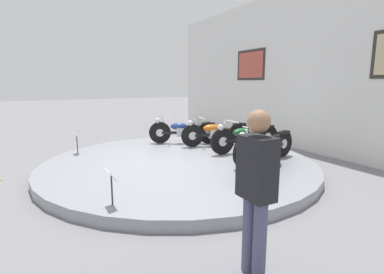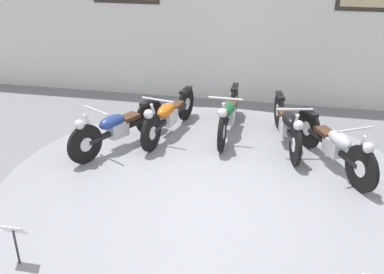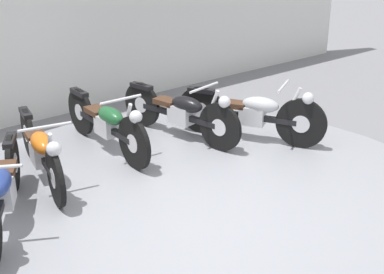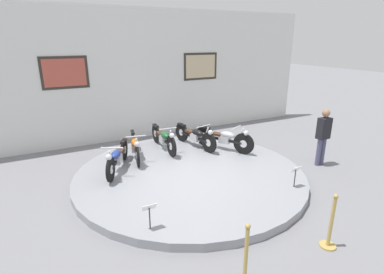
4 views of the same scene
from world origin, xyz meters
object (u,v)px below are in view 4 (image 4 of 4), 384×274
(motorcycle_orange, at_px, (135,145))
(motorcycle_silver, at_px, (225,138))
(info_placard_front_left, at_px, (149,211))
(stanchion_post_right_of_entry, at_px, (330,229))
(info_placard_front_centre, at_px, (296,172))
(stanchion_post_left_of_entry, at_px, (245,264))
(visitor_standing, at_px, (323,134))
(motorcycle_blue, at_px, (117,157))
(motorcycle_black, at_px, (195,136))
(motorcycle_green, at_px, (164,138))

(motorcycle_orange, distance_m, motorcycle_silver, 2.70)
(info_placard_front_left, xyz_separation_m, stanchion_post_right_of_entry, (2.66, -1.67, -0.21))
(info_placard_front_centre, xyz_separation_m, stanchion_post_left_of_entry, (-2.66, -1.67, -0.21))
(info_placard_front_left, relative_size, stanchion_post_right_of_entry, 0.50)
(visitor_standing, bearing_deg, motorcycle_blue, 160.80)
(motorcycle_blue, distance_m, motorcycle_silver, 3.29)
(motorcycle_blue, relative_size, motorcycle_orange, 0.91)
(info_placard_front_left, bearing_deg, info_placard_front_centre, 0.00)
(motorcycle_silver, bearing_deg, motorcycle_black, 136.42)
(motorcycle_silver, distance_m, stanchion_post_right_of_entry, 4.51)
(motorcycle_black, xyz_separation_m, info_placard_front_centre, (0.79, -3.41, -0.01))
(motorcycle_blue, xyz_separation_m, info_placard_front_left, (-0.12, -2.77, -0.01))
(motorcycle_blue, height_order, motorcycle_silver, motorcycle_silver)
(motorcycle_orange, distance_m, stanchion_post_left_of_entry, 5.09)
(stanchion_post_left_of_entry, bearing_deg, motorcycle_blue, 99.57)
(stanchion_post_right_of_entry, bearing_deg, info_placard_front_left, 147.87)
(motorcycle_blue, distance_m, stanchion_post_left_of_entry, 4.51)
(motorcycle_orange, height_order, visitor_standing, visitor_standing)
(motorcycle_blue, height_order, stanchion_post_right_of_entry, stanchion_post_right_of_entry)
(motorcycle_green, relative_size, motorcycle_silver, 1.12)
(visitor_standing, height_order, stanchion_post_left_of_entry, visitor_standing)
(motorcycle_blue, bearing_deg, motorcycle_black, 13.75)
(motorcycle_silver, xyz_separation_m, info_placard_front_left, (-3.41, -2.77, -0.02))
(motorcycle_black, bearing_deg, stanchion_post_left_of_entry, -110.21)
(motorcycle_blue, xyz_separation_m, info_placard_front_centre, (3.41, -2.77, -0.01))
(info_placard_front_left, xyz_separation_m, visitor_standing, (5.44, 0.92, 0.37))
(motorcycle_blue, bearing_deg, info_placard_front_centre, -39.12)
(motorcycle_green, distance_m, stanchion_post_left_of_entry, 5.40)
(visitor_standing, bearing_deg, info_placard_front_left, -170.45)
(motorcycle_black, bearing_deg, info_placard_front_left, -128.71)
(motorcycle_green, height_order, stanchion_post_left_of_entry, stanchion_post_left_of_entry)
(motorcycle_black, distance_m, stanchion_post_left_of_entry, 5.42)
(motorcycle_green, xyz_separation_m, visitor_standing, (3.68, -2.74, 0.35))
(motorcycle_green, xyz_separation_m, stanchion_post_right_of_entry, (0.90, -5.32, -0.22))
(motorcycle_orange, relative_size, motorcycle_black, 0.99)
(info_placard_front_centre, height_order, visitor_standing, visitor_standing)
(motorcycle_silver, height_order, visitor_standing, visitor_standing)
(motorcycle_blue, xyz_separation_m, stanchion_post_left_of_entry, (0.75, -4.44, -0.21))
(motorcycle_black, relative_size, motorcycle_silver, 1.09)
(info_placard_front_left, height_order, info_placard_front_centre, same)
(stanchion_post_left_of_entry, height_order, stanchion_post_right_of_entry, same)
(motorcycle_orange, xyz_separation_m, motorcycle_black, (1.95, 0.00, 0.01))
(stanchion_post_left_of_entry, distance_m, stanchion_post_right_of_entry, 1.79)
(motorcycle_green, bearing_deg, motorcycle_black, -13.84)
(motorcycle_orange, height_order, info_placard_front_centre, motorcycle_orange)
(motorcycle_black, xyz_separation_m, visitor_standing, (2.71, -2.50, 0.36))
(visitor_standing, bearing_deg, motorcycle_black, 137.33)
(motorcycle_silver, bearing_deg, motorcycle_blue, -179.96)
(motorcycle_orange, distance_m, stanchion_post_right_of_entry, 5.42)
(motorcycle_silver, height_order, stanchion_post_left_of_entry, stanchion_post_left_of_entry)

